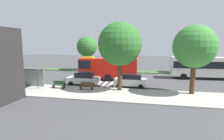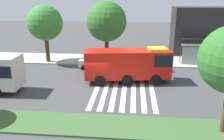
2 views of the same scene
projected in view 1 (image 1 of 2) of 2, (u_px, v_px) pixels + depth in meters
name	position (u px, v px, depth m)	size (l,w,h in m)	color
ground_plane	(129.00, 79.00, 29.38)	(120.00, 120.00, 0.00)	#424244
sidewalk	(119.00, 94.00, 20.35)	(60.00, 5.49, 0.14)	#ADA89E
median_strip	(133.00, 72.00, 37.19)	(60.00, 3.00, 0.14)	#3D6033
crosswalk	(111.00, 79.00, 29.98)	(5.85, 11.81, 0.01)	silver
fire_truck	(106.00, 67.00, 28.72)	(9.33, 3.70, 3.66)	red
parked_car_west	(131.00, 80.00, 23.88)	(4.24, 2.08, 1.80)	silver
parked_car_mid	(84.00, 79.00, 25.19)	(4.46, 2.31, 1.80)	silver
transit_bus	(210.00, 66.00, 29.41)	(11.94, 3.21, 3.53)	silver
bus_stop_shelter	(30.00, 73.00, 23.59)	(3.50, 1.40, 2.46)	#4C4C51
bench_near_shelter	(59.00, 84.00, 22.99)	(1.60, 0.50, 0.90)	#2D472D
bench_west_of_shelter	(87.00, 86.00, 22.26)	(1.60, 0.50, 0.90)	#4C3823
street_lamp	(9.00, 55.00, 24.99)	(0.36, 0.36, 6.77)	#2D2D30
sidewalk_tree_west	(195.00, 47.00, 19.71)	(4.63, 4.63, 7.55)	#47301E
sidewalk_tree_center	(120.00, 44.00, 21.31)	(5.12, 5.12, 8.05)	#47301E
median_tree_west	(188.00, 51.00, 34.54)	(3.47, 3.47, 5.94)	#47301E
median_tree_center	(87.00, 47.00, 38.45)	(4.26, 4.26, 7.07)	#513823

